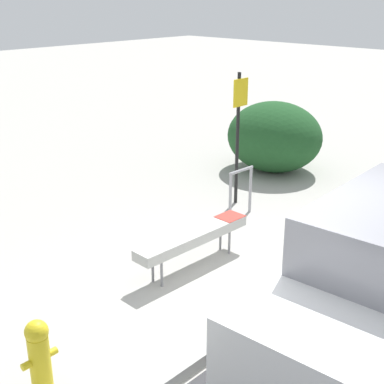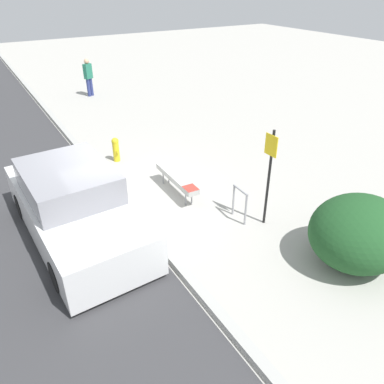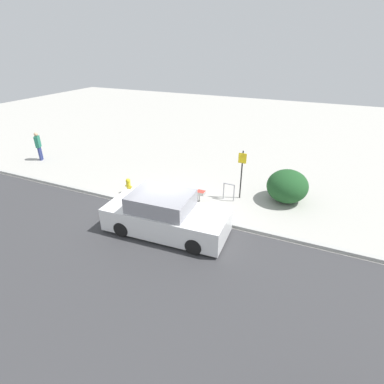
{
  "view_description": "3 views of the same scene",
  "coord_description": "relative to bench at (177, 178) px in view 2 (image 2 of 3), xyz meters",
  "views": [
    {
      "loc": [
        -4.46,
        -3.05,
        3.54
      ],
      "look_at": [
        0.58,
        1.74,
        0.92
      ],
      "focal_mm": 50.0,
      "sensor_mm": 36.0,
      "label": 1
    },
    {
      "loc": [
        7.89,
        -2.69,
        5.05
      ],
      "look_at": [
        1.82,
        0.95,
        0.95
      ],
      "focal_mm": 35.0,
      "sensor_mm": 36.0,
      "label": 2
    },
    {
      "loc": [
        5.56,
        -9.73,
        6.54
      ],
      "look_at": [
        1.13,
        0.16,
        1.08
      ],
      "focal_mm": 28.0,
      "sensor_mm": 36.0,
      "label": 3
    }
  ],
  "objects": [
    {
      "name": "fire_hydrant",
      "position": [
        -2.74,
        -0.64,
        -0.04
      ],
      "size": [
        0.36,
        0.22,
        0.77
      ],
      "color": "gold",
      "rests_on": "ground_plane"
    },
    {
      "name": "ground_plane",
      "position": [
        -0.27,
        -1.42,
        -0.45
      ],
      "size": [
        60.0,
        60.0,
        0.0
      ],
      "primitive_type": "plane",
      "color": "#ADAAA3"
    },
    {
      "name": "bench",
      "position": [
        0.0,
        0.0,
        0.0
      ],
      "size": [
        1.86,
        0.36,
        0.53
      ],
      "rotation": [
        0.0,
        0.0,
        -0.03
      ],
      "color": "gray",
      "rests_on": "ground_plane"
    },
    {
      "name": "shrub_hedge",
      "position": [
        4.24,
        1.7,
        0.28
      ],
      "size": [
        1.83,
        2.01,
        1.44
      ],
      "color": "#1E4C23",
      "rests_on": "ground_plane"
    },
    {
      "name": "parked_car_near",
      "position": [
        0.43,
        -2.77,
        0.26
      ],
      "size": [
        4.73,
        2.13,
        1.59
      ],
      "rotation": [
        0.0,
        0.0,
        0.05
      ],
      "color": "black",
      "rests_on": "ground_plane"
    },
    {
      "name": "curb",
      "position": [
        -0.27,
        -1.42,
        -0.38
      ],
      "size": [
        60.0,
        0.2,
        0.13
      ],
      "color": "#A8A8A3",
      "rests_on": "ground_plane"
    },
    {
      "name": "bike_rack",
      "position": [
        1.84,
        0.66,
        0.06
      ],
      "size": [
        0.55,
        0.08,
        0.83
      ],
      "rotation": [
        0.0,
        0.0,
        -0.05
      ],
      "color": "#99999E",
      "rests_on": "ground_plane"
    },
    {
      "name": "sign_post",
      "position": [
        2.25,
        1.08,
        0.94
      ],
      "size": [
        0.36,
        0.08,
        2.3
      ],
      "color": "black",
      "rests_on": "ground_plane"
    },
    {
      "name": "pedestrian",
      "position": [
        -10.34,
        0.96,
        0.48
      ],
      "size": [
        0.38,
        0.45,
        1.72
      ],
      "rotation": [
        0.0,
        0.0,
        2.08
      ],
      "color": "navy",
      "rests_on": "ground_plane"
    }
  ]
}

